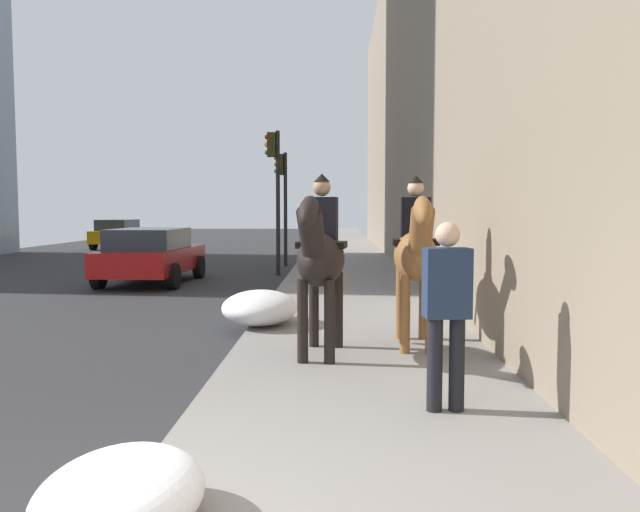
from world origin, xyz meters
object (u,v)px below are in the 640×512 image
Objects in this scene: mounted_horse_far at (416,253)px; traffic_light_far_curb at (283,190)px; pedestrian_greeting at (447,303)px; car_mid_lane at (119,233)px; car_near_lane at (151,255)px; traffic_light_near_curb at (275,180)px; mounted_horse_near at (320,256)px.

mounted_horse_far is 0.59× the size of traffic_light_far_curb.
pedestrian_greeting is at bearing 1.03° from mounted_horse_far.
traffic_light_far_curb is (-9.37, -8.87, 1.81)m from car_mid_lane.
car_near_lane is 4.24m from traffic_light_near_curb.
car_mid_lane is at bearing 43.43° from traffic_light_far_curb.
traffic_light_near_curb is (2.16, -3.02, 2.03)m from car_near_lane.
mounted_horse_near is 2.43m from pedestrian_greeting.
car_near_lane is 0.98× the size of traffic_light_near_curb.
car_mid_lane is (25.10, 11.67, -0.33)m from pedestrian_greeting.
mounted_horse_near is at bearing -171.50° from traffic_light_near_curb.
mounted_horse_near is 0.59× the size of traffic_light_far_curb.
traffic_light_near_curb is at bearing 8.21° from pedestrian_greeting.
traffic_light_near_curb reaches higher than mounted_horse_near.
car_mid_lane is 1.02× the size of traffic_light_far_curb.
mounted_horse_far is 10.63m from traffic_light_near_curb.
car_near_lane is (8.53, 4.62, -0.60)m from mounted_horse_near.
mounted_horse_far reaches higher than pedestrian_greeting.
pedestrian_greeting is at bearing 35.72° from mounted_horse_near.
mounted_horse_near is 1.33× the size of pedestrian_greeting.
car_mid_lane is (22.45, 11.72, -0.60)m from mounted_horse_far.
traffic_light_near_curb is 1.09× the size of traffic_light_far_curb.
traffic_light_near_curb is (12.80, 2.78, 1.70)m from pedestrian_greeting.
mounted_horse_near is 10.90m from traffic_light_near_curb.
mounted_horse_near is 1.00× the size of mounted_horse_far.
pedestrian_greeting is 27.68m from car_mid_lane.
car_mid_lane is at bearing 20.90° from pedestrian_greeting.
mounted_horse_far reaches higher than car_mid_lane.
pedestrian_greeting reaches higher than car_mid_lane.
pedestrian_greeting reaches higher than car_near_lane.
traffic_light_near_curb is at bearing -162.20° from mounted_horse_far.
mounted_horse_far is at bearing -167.68° from traffic_light_far_curb.
car_mid_lane is (14.46, 5.87, -0.00)m from car_near_lane.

